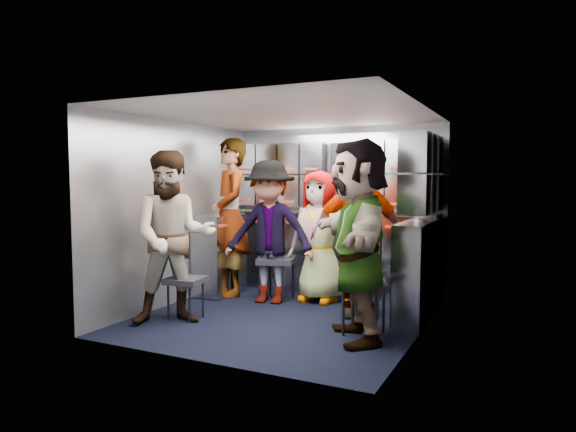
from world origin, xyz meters
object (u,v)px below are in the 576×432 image
at_px(jump_seat_near_left, 185,282).
at_px(attendant_arc_d, 358,235).
at_px(jump_seat_center, 325,266).
at_px(attendant_arc_e, 358,240).
at_px(attendant_arc_c, 319,236).
at_px(attendant_arc_b, 269,232).
at_px(jump_seat_mid_left, 276,262).
at_px(jump_seat_mid_right, 362,275).
at_px(attendant_standing, 230,217).
at_px(jump_seat_near_right, 364,288).
at_px(attendant_arc_a, 174,238).

distance_m(jump_seat_near_left, attendant_arc_d, 1.85).
bearing_deg(jump_seat_center, attendant_arc_e, -57.84).
xyz_separation_m(attendant_arc_c, attendant_arc_e, (0.86, -1.19, 0.13)).
height_order(attendant_arc_b, attendant_arc_c, attendant_arc_b).
bearing_deg(attendant_arc_e, jump_seat_mid_left, -157.86).
relative_size(jump_seat_mid_right, attendant_arc_d, 0.27).
distance_m(jump_seat_near_left, jump_seat_mid_left, 1.25).
distance_m(attendant_arc_c, attendant_arc_e, 1.47).
bearing_deg(attendant_standing, attendant_arc_c, 56.11).
relative_size(jump_seat_near_left, jump_seat_mid_right, 0.92).
distance_m(attendant_arc_b, attendant_arc_d, 1.10).
xyz_separation_m(jump_seat_near_right, attendant_arc_b, (-1.35, 0.69, 0.39)).
height_order(jump_seat_near_right, attendant_arc_b, attendant_arc_b).
bearing_deg(attendant_arc_b, attendant_standing, 157.65).
bearing_deg(attendant_arc_e, jump_seat_mid_right, 165.05).
distance_m(jump_seat_near_right, attendant_arc_a, 1.92).
distance_m(attendant_arc_d, attendant_arc_e, 0.83).
distance_m(jump_seat_center, attendant_arc_a, 1.98).
relative_size(jump_seat_mid_left, jump_seat_mid_right, 1.11).
bearing_deg(jump_seat_mid_left, attendant_arc_c, 15.77).
xyz_separation_m(jump_seat_near_left, attendant_arc_a, (0.00, -0.18, 0.48)).
relative_size(attendant_arc_a, attendant_arc_d, 1.02).
bearing_deg(jump_seat_mid_left, attendant_arc_e, -37.74).
bearing_deg(attendant_arc_c, attendant_arc_e, -49.39).
bearing_deg(jump_seat_near_left, attendant_arc_d, 30.36).
bearing_deg(attendant_arc_a, attendant_arc_b, 30.26).
bearing_deg(jump_seat_center, attendant_arc_d, -44.17).
xyz_separation_m(jump_seat_mid_left, attendant_arc_b, (-0.00, -0.18, 0.38)).
xyz_separation_m(attendant_arc_c, attendant_arc_d, (0.60, -0.40, 0.08)).
relative_size(attendant_standing, attendant_arc_d, 1.14).
distance_m(jump_seat_center, attendant_arc_c, 0.42).
distance_m(jump_seat_mid_left, attendant_arc_d, 1.19).
distance_m(jump_seat_mid_right, attendant_arc_a, 2.05).
distance_m(attendant_standing, attendant_arc_c, 1.15).
height_order(jump_seat_center, jump_seat_mid_right, jump_seat_mid_right).
bearing_deg(jump_seat_mid_right, attendant_standing, 178.31).
height_order(jump_seat_mid_left, jump_seat_center, jump_seat_mid_left).
bearing_deg(attendant_standing, jump_seat_near_left, -34.16).
xyz_separation_m(attendant_arc_a, attendant_arc_b, (0.45, 1.17, -0.04)).
distance_m(attendant_standing, attendant_arc_e, 2.22).
bearing_deg(attendant_arc_c, jump_seat_near_right, -44.82).
xyz_separation_m(attendant_standing, attendant_arc_b, (0.62, -0.15, -0.14)).
bearing_deg(attendant_arc_a, attendant_arc_e, -29.16).
bearing_deg(attendant_arc_d, attendant_arc_b, 149.97).
height_order(jump_seat_mid_left, attendant_arc_a, attendant_arc_a).
xyz_separation_m(jump_seat_center, attendant_standing, (-1.12, -0.35, 0.59)).
bearing_deg(jump_seat_center, jump_seat_mid_right, -33.84).
distance_m(jump_seat_near_right, attendant_standing, 2.21).
relative_size(jump_seat_mid_left, attendant_arc_c, 0.34).
relative_size(jump_seat_near_left, attendant_standing, 0.22).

